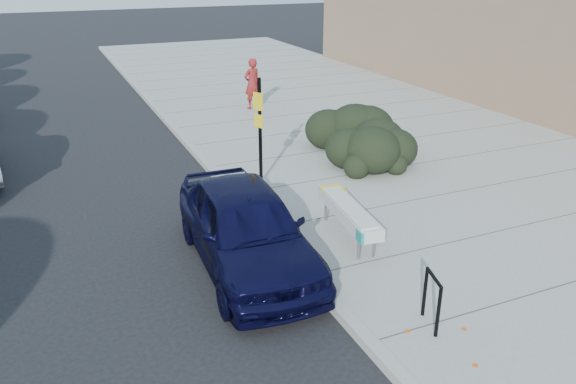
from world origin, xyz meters
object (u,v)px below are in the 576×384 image
(bench, at_px, (349,212))
(sedan_navy, at_px, (246,227))
(bike_rack, at_px, (432,296))
(pedestrian, at_px, (252,84))
(sign_post, at_px, (260,125))

(bench, relative_size, sedan_navy, 0.51)
(bike_rack, distance_m, pedestrian, 13.63)
(bike_rack, height_order, pedestrian, pedestrian)
(sign_post, bearing_deg, pedestrian, 46.02)
(sign_post, height_order, pedestrian, sign_post)
(bench, height_order, sedan_navy, sedan_navy)
(sign_post, bearing_deg, bike_rack, -113.14)
(sedan_navy, distance_m, pedestrian, 11.16)
(bike_rack, height_order, sedan_navy, sedan_navy)
(bike_rack, height_order, sign_post, sign_post)
(bench, relative_size, pedestrian, 1.27)
(bike_rack, relative_size, sedan_navy, 0.19)
(bench, relative_size, sign_post, 0.89)
(sign_post, distance_m, pedestrian, 7.45)
(bench, distance_m, sedan_navy, 2.10)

